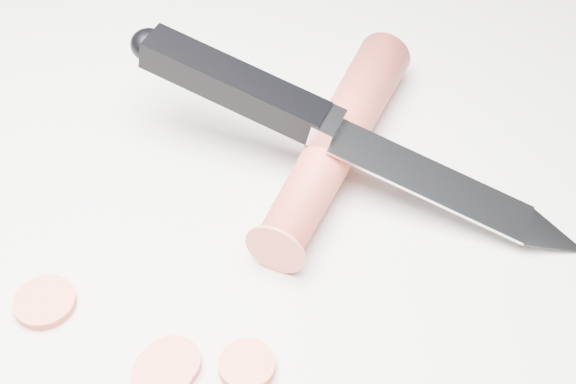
# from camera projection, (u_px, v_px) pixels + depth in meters

# --- Properties ---
(ground) EXTENTS (2.40, 2.40, 0.00)m
(ground) POSITION_uv_depth(u_px,v_px,m) (173.00, 266.00, 0.46)
(ground) COLOR beige
(ground) RESTS_ON ground
(carrot) EXTENTS (0.07, 0.19, 0.03)m
(carrot) POSITION_uv_depth(u_px,v_px,m) (337.00, 141.00, 0.50)
(carrot) COLOR #C0392D
(carrot) RESTS_ON ground
(carrot_slice_1) EXTENTS (0.03, 0.03, 0.01)m
(carrot_slice_1) POSITION_uv_depth(u_px,v_px,m) (45.00, 302.00, 0.44)
(carrot_slice_1) COLOR #E05C46
(carrot_slice_1) RESTS_ON ground
(carrot_slice_2) EXTENTS (0.03, 0.03, 0.01)m
(carrot_slice_2) POSITION_uv_depth(u_px,v_px,m) (171.00, 363.00, 0.41)
(carrot_slice_2) COLOR #E05C46
(carrot_slice_2) RESTS_ON ground
(carrot_slice_3) EXTENTS (0.03, 0.03, 0.01)m
(carrot_slice_3) POSITION_uv_depth(u_px,v_px,m) (164.00, 373.00, 0.41)
(carrot_slice_3) COLOR #E05C46
(carrot_slice_3) RESTS_ON ground
(carrot_slice_4) EXTENTS (0.03, 0.03, 0.01)m
(carrot_slice_4) POSITION_uv_depth(u_px,v_px,m) (247.00, 366.00, 0.41)
(carrot_slice_4) COLOR #E05C46
(carrot_slice_4) RESTS_ON ground
(kitchen_knife) EXTENTS (0.30, 0.08, 0.08)m
(kitchen_knife) POSITION_uv_depth(u_px,v_px,m) (353.00, 134.00, 0.48)
(kitchen_knife) COLOR #B4B7BB
(kitchen_knife) RESTS_ON ground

